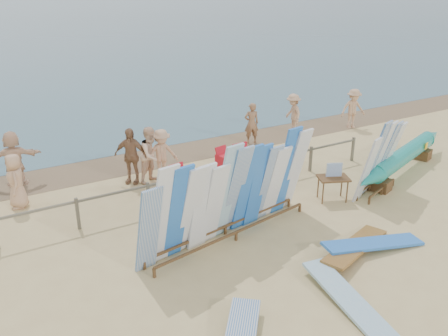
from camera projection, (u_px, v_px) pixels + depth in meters
ground at (267, 238)px, 12.20m from camera, size 160.00×160.00×0.00m
wet_sand_strip at (156, 156)px, 17.94m from camera, size 40.00×2.60×0.01m
fence at (210, 177)px, 14.36m from camera, size 12.08×0.08×0.90m
main_surfboard_rack at (231, 196)px, 11.82m from camera, size 5.37×1.60×2.65m
side_surfboard_rack at (379, 160)px, 14.40m from camera, size 2.20×1.27×2.46m
outrigger_canoe at (404, 156)px, 16.10m from camera, size 6.64×2.75×0.97m
vendor_table at (333, 188)px, 14.19m from camera, size 1.08×0.94×1.19m
flat_board_a at (348, 304)px, 9.72m from camera, size 0.95×2.75×0.26m
flat_board_c at (355, 251)px, 11.62m from camera, size 2.72×1.47×0.30m
flat_board_d at (373, 249)px, 11.71m from camera, size 2.75×1.08×0.34m
beach_chair_left at (181, 184)px, 14.84m from camera, size 0.63×0.65×0.86m
beach_chair_right at (244, 163)px, 16.46m from camera, size 0.63×0.65×0.94m
stroller at (227, 167)px, 15.69m from camera, size 0.69×0.88×1.08m
beachgoer_3 at (162, 154)px, 15.62m from camera, size 1.11×0.50×1.70m
beachgoer_2 at (151, 155)px, 15.32m from camera, size 1.01×0.77×1.87m
beachgoer_7 at (252, 123)px, 19.04m from camera, size 0.68×0.48×1.67m
beachgoer_0 at (16, 181)px, 13.61m from camera, size 0.48×0.84×1.63m
beachgoer_4 at (131, 156)px, 15.24m from camera, size 1.13×1.08×1.86m
beachgoer_11 at (14, 158)px, 15.08m from camera, size 1.75×0.82×1.81m
beachgoer_9 at (293, 114)px, 20.31m from camera, size 0.72×1.19×1.72m
beachgoer_extra_0 at (353, 109)px, 21.03m from camera, size 1.23×0.78×1.76m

